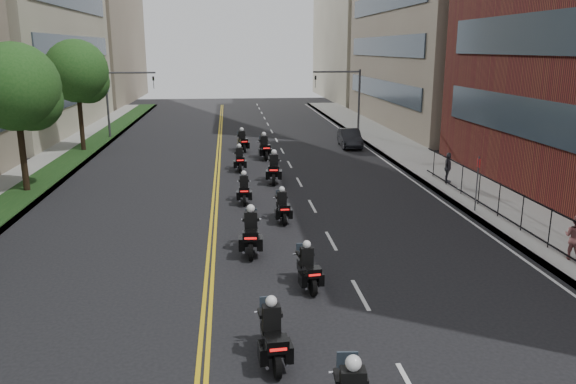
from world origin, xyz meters
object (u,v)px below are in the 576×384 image
at_px(pedestrian_b, 575,237).
at_px(pedestrian_c, 448,168).
at_px(motorcycle_10, 242,142).
at_px(motorcycle_4, 251,234).
at_px(parked_sedan, 350,138).
at_px(motorcycle_5, 282,208).
at_px(motorcycle_9, 264,148).
at_px(motorcycle_3, 308,269).
at_px(motorcycle_7, 274,170).
at_px(motorcycle_2, 272,337).
at_px(motorcycle_8, 240,160).
at_px(motorcycle_6, 244,190).

relative_size(pedestrian_b, pedestrian_c, 0.97).
bearing_deg(motorcycle_10, motorcycle_4, -98.62).
distance_m(parked_sedan, pedestrian_b, 24.50).
distance_m(pedestrian_b, pedestrian_c, 11.64).
xyz_separation_m(motorcycle_4, pedestrian_c, (11.17, 9.38, 0.27)).
relative_size(motorcycle_5, motorcycle_9, 0.84).
bearing_deg(motorcycle_5, pedestrian_c, 28.23).
xyz_separation_m(pedestrian_b, pedestrian_c, (0.00, 11.64, 0.03)).
bearing_deg(motorcycle_4, motorcycle_3, -60.25).
height_order(motorcycle_7, parked_sedan, motorcycle_7).
bearing_deg(motorcycle_9, motorcycle_3, -94.72).
bearing_deg(motorcycle_2, motorcycle_9, 82.71).
height_order(motorcycle_8, parked_sedan, motorcycle_8).
bearing_deg(motorcycle_2, motorcycle_10, 85.91).
xyz_separation_m(motorcycle_3, motorcycle_5, (-0.12, 7.05, 0.00)).
xyz_separation_m(motorcycle_4, motorcycle_7, (1.75, 11.05, 0.02)).
bearing_deg(motorcycle_5, motorcycle_3, -90.97).
xyz_separation_m(motorcycle_7, pedestrian_c, (9.42, -1.67, 0.25)).
relative_size(motorcycle_8, parked_sedan, 0.54).
relative_size(motorcycle_5, motorcycle_8, 0.92).
bearing_deg(motorcycle_2, motorcycle_7, 81.20).
bearing_deg(motorcycle_9, motorcycle_7, -93.91).
bearing_deg(pedestrian_c, motorcycle_4, 159.14).
bearing_deg(motorcycle_9, pedestrian_c, -47.02).
height_order(motorcycle_10, pedestrian_b, pedestrian_b).
distance_m(motorcycle_6, pedestrian_c, 11.47).
bearing_deg(motorcycle_6, motorcycle_3, -79.50).
height_order(motorcycle_9, parked_sedan, motorcycle_9).
relative_size(motorcycle_4, parked_sedan, 0.59).
bearing_deg(motorcycle_8, motorcycle_9, 62.15).
bearing_deg(motorcycle_6, pedestrian_b, -38.34).
bearing_deg(parked_sedan, motorcycle_4, -107.42).
bearing_deg(motorcycle_9, motorcycle_2, -97.94).
distance_m(motorcycle_2, motorcycle_7, 18.59).
height_order(motorcycle_4, motorcycle_10, motorcycle_4).
xyz_separation_m(motorcycle_9, pedestrian_b, (9.51, -20.32, 0.24)).
bearing_deg(motorcycle_3, parked_sedan, 68.32).
xyz_separation_m(parked_sedan, pedestrian_b, (2.72, -24.35, 0.28)).
bearing_deg(motorcycle_6, motorcycle_8, 91.69).
distance_m(motorcycle_3, motorcycle_7, 14.34).
bearing_deg(motorcycle_7, pedestrian_c, -4.29).
bearing_deg(motorcycle_10, motorcycle_5, -93.76).
bearing_deg(motorcycle_4, parked_sedan, 72.34).
distance_m(motorcycle_4, motorcycle_7, 11.19).
bearing_deg(motorcycle_10, motorcycle_7, -89.40).
xyz_separation_m(motorcycle_4, motorcycle_6, (-0.04, 7.01, -0.09)).
bearing_deg(motorcycle_5, motorcycle_2, -98.64).
xyz_separation_m(motorcycle_8, motorcycle_10, (0.35, 6.64, 0.04)).
xyz_separation_m(motorcycle_8, parked_sedan, (8.55, 7.66, 0.03)).
bearing_deg(motorcycle_4, motorcycle_2, -85.23).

